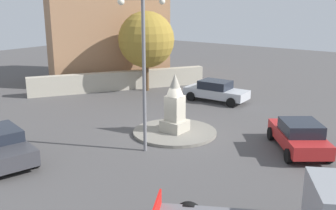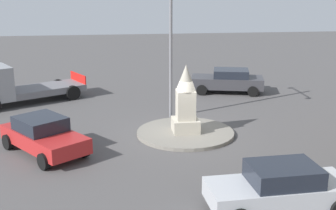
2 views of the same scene
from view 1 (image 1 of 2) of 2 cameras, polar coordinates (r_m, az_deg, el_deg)
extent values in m
plane|color=#4F4C4C|center=(20.80, 0.99, -4.18)|extent=(80.00, 80.00, 0.00)
cylinder|color=gray|center=(20.77, 0.99, -3.98)|extent=(4.43, 4.43, 0.15)
cube|color=#B2AA99|center=(20.65, 1.00, -3.01)|extent=(1.18, 1.18, 0.59)
cube|color=#B2AA99|center=(20.38, 1.01, -0.45)|extent=(0.81, 0.81, 1.33)
cone|color=#B2AA99|center=(20.08, 1.02, 2.97)|extent=(0.89, 0.89, 1.16)
cylinder|color=slate|center=(17.52, -3.52, 4.76)|extent=(0.16, 0.16, 7.46)
sphere|color=#F2EACC|center=(16.23, -6.88, 14.76)|extent=(0.28, 0.28, 0.28)
sphere|color=#F2EACC|center=(18.29, -0.86, 14.89)|extent=(0.28, 0.28, 0.28)
cube|color=#B7BABF|center=(27.37, 7.05, 1.78)|extent=(1.92, 4.47, 0.58)
cube|color=#1E232D|center=(27.29, 6.92, 2.97)|extent=(1.66, 2.12, 0.56)
cylinder|color=black|center=(27.43, 3.36, 1.28)|extent=(0.25, 0.65, 0.64)
cylinder|color=black|center=(28.87, 5.09, 1.94)|extent=(0.25, 0.65, 0.64)
cylinder|color=black|center=(26.05, 9.19, 0.36)|extent=(0.25, 0.65, 0.64)
cylinder|color=black|center=(27.56, 10.68, 1.10)|extent=(0.25, 0.65, 0.64)
cube|color=#B22323|center=(19.32, 18.47, -4.56)|extent=(4.39, 3.93, 0.61)
cube|color=#1E232D|center=(18.94, 18.83, -3.13)|extent=(2.47, 2.43, 0.55)
cylinder|color=black|center=(20.48, 14.76, -4.06)|extent=(0.64, 0.56, 0.64)
cylinder|color=black|center=(21.01, 19.43, -3.95)|extent=(0.64, 0.56, 0.64)
cylinder|color=black|center=(17.86, 17.17, -7.11)|extent=(0.64, 0.56, 0.64)
cylinder|color=black|center=(18.47, 22.44, -6.87)|extent=(0.64, 0.56, 0.64)
cube|color=#38383D|center=(18.56, -23.21, -5.74)|extent=(2.79, 4.70, 0.67)
cylinder|color=black|center=(17.54, -18.84, -7.68)|extent=(0.37, 0.67, 0.64)
cylinder|color=black|center=(20.29, -21.97, -4.86)|extent=(0.37, 0.67, 0.64)
cube|color=#B2AA99|center=(30.93, -6.95, 3.55)|extent=(12.25, 7.98, 1.45)
cube|color=#A87A56|center=(34.75, -9.13, 12.37)|extent=(11.35, 10.21, 10.63)
cylinder|color=brown|center=(30.40, -3.10, 4.41)|extent=(0.29, 0.29, 2.46)
sphere|color=olive|center=(30.01, -3.17, 9.52)|extent=(4.27, 4.27, 4.27)
camera|label=2|loc=(36.01, 24.32, 13.67)|focal=48.07mm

